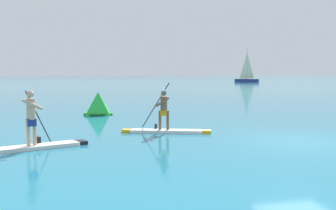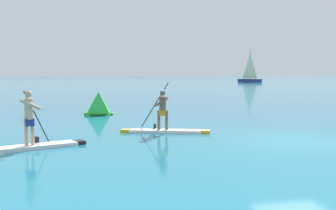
{
  "view_description": "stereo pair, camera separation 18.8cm",
  "coord_description": "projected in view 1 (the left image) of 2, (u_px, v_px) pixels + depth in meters",
  "views": [
    {
      "loc": [
        -7.48,
        -12.64,
        2.36
      ],
      "look_at": [
        -2.8,
        7.75,
        0.69
      ],
      "focal_mm": 44.87,
      "sensor_mm": 36.0,
      "label": 1
    },
    {
      "loc": [
        -7.3,
        -12.68,
        2.36
      ],
      "look_at": [
        -2.8,
        7.75,
        0.69
      ],
      "focal_mm": 44.87,
      "sensor_mm": 36.0,
      "label": 2
    }
  ],
  "objects": [
    {
      "name": "ground",
      "position": [
        300.0,
        142.0,
        14.13
      ],
      "size": [
        440.0,
        440.0,
        0.0
      ],
      "primitive_type": "plane",
      "color": "teal"
    },
    {
      "name": "paddleboarder_near_left",
      "position": [
        36.0,
        136.0,
        12.85
      ],
      "size": [
        3.07,
        1.55,
        1.81
      ],
      "rotation": [
        0.0,
        0.0,
        0.38
      ],
      "color": "white",
      "rests_on": "ground"
    },
    {
      "name": "paddleboarder_mid_center",
      "position": [
        165.0,
        124.0,
        16.19
      ],
      "size": [
        3.39,
        1.39,
        1.97
      ],
      "rotation": [
        0.0,
        0.0,
        2.84
      ],
      "color": "white",
      "rests_on": "ground"
    },
    {
      "name": "race_marker_buoy",
      "position": [
        98.0,
        104.0,
        22.98
      ],
      "size": [
        1.87,
        1.87,
        1.25
      ],
      "color": "green",
      "rests_on": "ground"
    },
    {
      "name": "sailboat_right_horizon",
      "position": [
        247.0,
        77.0,
        93.55
      ],
      "size": [
        4.73,
        4.4,
        7.45
      ],
      "rotation": [
        0.0,
        0.0,
        5.56
      ],
      "color": "navy",
      "rests_on": "ground"
    }
  ]
}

